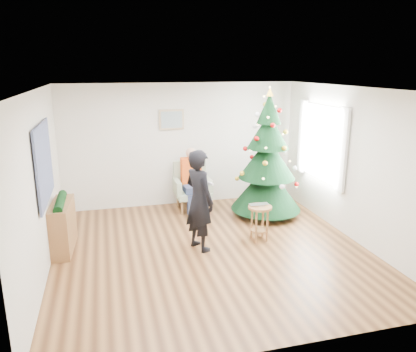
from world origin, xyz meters
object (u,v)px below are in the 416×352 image
object	(u,v)px
christmas_tree	(267,160)
standing_man	(199,200)
armchair	(192,192)
stool	(260,223)
console	(63,226)

from	to	relation	value
christmas_tree	standing_man	bearing A→B (deg)	-144.01
armchair	standing_man	size ratio (longest dim) A/B	0.60
stool	standing_man	world-z (taller)	standing_man
standing_man	console	bearing A→B (deg)	52.20
standing_man	stool	bearing A→B (deg)	-110.24
stool	console	xyz separation A→B (m)	(-3.25, 0.45, 0.09)
console	standing_man	bearing A→B (deg)	-9.90
stool	christmas_tree	bearing A→B (deg)	62.81
stool	armchair	world-z (taller)	armchair
christmas_tree	stool	world-z (taller)	christmas_tree
console	armchair	bearing A→B (deg)	33.51
christmas_tree	armchair	bearing A→B (deg)	152.07
stool	standing_man	bearing A→B (deg)	-176.08
armchair	standing_man	xyz separation A→B (m)	(-0.30, -1.93, 0.47)
standing_man	console	size ratio (longest dim) A/B	1.67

